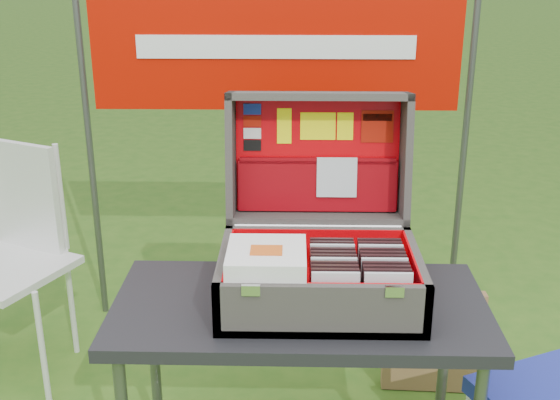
{
  "coord_description": "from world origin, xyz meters",
  "views": [
    {
      "loc": [
        0.08,
        -1.96,
        1.72
      ],
      "look_at": [
        0.04,
        0.1,
        0.96
      ],
      "focal_mm": 45.0,
      "sensor_mm": 36.0,
      "label": 1
    }
  ],
  "objects_px": {
    "suitcase": "(320,207)",
    "chair": "(5,272)",
    "table": "(299,400)",
    "cardboard_box": "(433,341)"
  },
  "relations": [
    {
      "from": "suitcase",
      "to": "chair",
      "type": "distance_m",
      "value": 1.45
    },
    {
      "from": "suitcase",
      "to": "cardboard_box",
      "type": "relative_size",
      "value": 1.42
    },
    {
      "from": "suitcase",
      "to": "table",
      "type": "bearing_deg",
      "value": -132.44
    },
    {
      "from": "table",
      "to": "chair",
      "type": "relative_size",
      "value": 1.16
    },
    {
      "from": "cardboard_box",
      "to": "suitcase",
      "type": "bearing_deg",
      "value": -129.14
    },
    {
      "from": "suitcase",
      "to": "chair",
      "type": "bearing_deg",
      "value": 155.23
    },
    {
      "from": "table",
      "to": "chair",
      "type": "distance_m",
      "value": 1.34
    },
    {
      "from": "suitcase",
      "to": "cardboard_box",
      "type": "height_order",
      "value": "suitcase"
    },
    {
      "from": "suitcase",
      "to": "chair",
      "type": "relative_size",
      "value": 0.61
    },
    {
      "from": "cardboard_box",
      "to": "table",
      "type": "bearing_deg",
      "value": -129.15
    }
  ]
}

